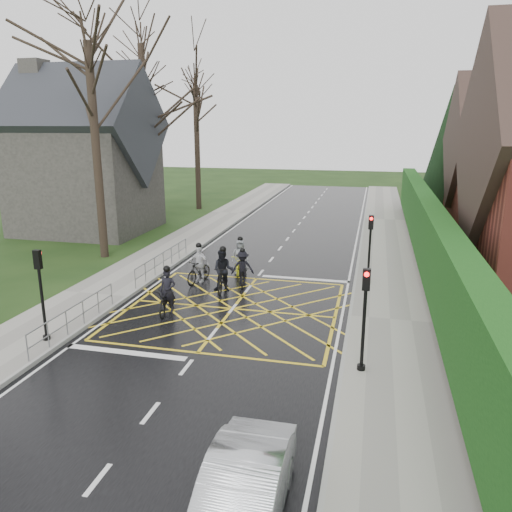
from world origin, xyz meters
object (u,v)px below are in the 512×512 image
at_px(cyclist_back, 223,274).
at_px(cyclist_mid, 242,272).
at_px(car, 241,496).
at_px(cyclist_rear, 167,297).
at_px(cyclist_front, 199,268).
at_px(cyclist_lead, 240,261).

xyz_separation_m(cyclist_back, cyclist_mid, (0.59, 1.01, -0.13)).
height_order(cyclist_mid, car, cyclist_mid).
relative_size(cyclist_rear, cyclist_mid, 1.06).
bearing_deg(car, cyclist_front, 111.97).
distance_m(cyclist_back, cyclist_front, 1.70).
distance_m(cyclist_rear, cyclist_front, 3.82).
height_order(cyclist_rear, cyclist_lead, cyclist_rear).
bearing_deg(car, cyclist_mid, 104.15).
height_order(cyclist_rear, car, cyclist_rear).
relative_size(cyclist_back, cyclist_mid, 1.10).
height_order(cyclist_back, cyclist_mid, cyclist_back).
xyz_separation_m(cyclist_rear, car, (5.54, -9.59, 0.06)).
relative_size(cyclist_mid, car, 0.46).
bearing_deg(cyclist_mid, cyclist_front, 166.39).
bearing_deg(cyclist_mid, car, -91.38).
xyz_separation_m(cyclist_mid, cyclist_lead, (-0.57, 1.68, 0.01)).
bearing_deg(cyclist_mid, cyclist_lead, 92.26).
relative_size(cyclist_front, cyclist_lead, 0.98).
xyz_separation_m(cyclist_mid, cyclist_front, (-2.02, -0.09, 0.06)).
distance_m(cyclist_back, cyclist_lead, 2.70).
relative_size(cyclist_back, cyclist_lead, 1.05).
bearing_deg(cyclist_rear, cyclist_front, 83.39).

